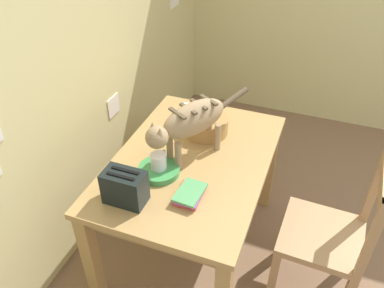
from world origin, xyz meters
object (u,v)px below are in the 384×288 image
object	(u,v)px
wicker_basket	(206,125)
wooden_chair_near	(330,236)
saucer_bowl	(159,170)
toaster	(125,187)
coffee_mug	(159,161)
magazine	(193,114)
book_stack	(190,194)
cat	(190,122)
dining_table	(192,171)

from	to	relation	value
wicker_basket	wooden_chair_near	distance (m)	0.92
wicker_basket	saucer_bowl	bearing A→B (deg)	166.25
toaster	wooden_chair_near	world-z (taller)	wooden_chair_near
toaster	saucer_bowl	bearing A→B (deg)	-14.43
coffee_mug	magazine	xyz separation A→B (m)	(0.60, 0.03, -0.07)
book_stack	magazine	bearing A→B (deg)	19.18
cat	magazine	xyz separation A→B (m)	(0.42, 0.14, -0.23)
book_stack	toaster	world-z (taller)	toaster
coffee_mug	toaster	size ratio (longest dim) A/B	0.62
wooden_chair_near	saucer_bowl	bearing A→B (deg)	100.12
wooden_chair_near	dining_table	bearing A→B (deg)	88.99
saucer_bowl	toaster	size ratio (longest dim) A/B	1.10
saucer_bowl	wooden_chair_near	bearing A→B (deg)	-82.16
saucer_bowl	coffee_mug	bearing A→B (deg)	0.00
toaster	wooden_chair_near	distance (m)	1.10
wicker_basket	wooden_chair_near	world-z (taller)	wooden_chair_near
cat	magazine	size ratio (longest dim) A/B	2.43
saucer_bowl	wicker_basket	size ratio (longest dim) A/B	0.84
wooden_chair_near	cat	bearing A→B (deg)	88.45
dining_table	wooden_chair_near	size ratio (longest dim) A/B	1.27
cat	toaster	distance (m)	0.48
cat	coffee_mug	world-z (taller)	cat
coffee_mug	book_stack	world-z (taller)	coffee_mug
cat	coffee_mug	bearing A→B (deg)	89.49
toaster	coffee_mug	bearing A→B (deg)	-14.22
dining_table	magazine	distance (m)	0.47
magazine	wicker_basket	world-z (taller)	wicker_basket
saucer_bowl	magazine	size ratio (longest dim) A/B	0.89
book_stack	wooden_chair_near	world-z (taller)	wooden_chair_near
dining_table	coffee_mug	size ratio (longest dim) A/B	9.58
book_stack	wicker_basket	xyz separation A→B (m)	(0.55, 0.11, 0.03)
dining_table	coffee_mug	xyz separation A→B (m)	(-0.17, 0.12, 0.17)
saucer_bowl	wooden_chair_near	xyz separation A→B (m)	(0.13, -0.91, -0.28)
wicker_basket	toaster	size ratio (longest dim) A/B	1.31
dining_table	cat	world-z (taller)	cat
wicker_basket	dining_table	bearing A→B (deg)	-177.51
wooden_chair_near	wicker_basket	bearing A→B (deg)	70.81
dining_table	toaster	bearing A→B (deg)	156.23
magazine	coffee_mug	bearing A→B (deg)	176.47
coffee_mug	toaster	xyz separation A→B (m)	(-0.25, 0.06, 0.01)
magazine	toaster	size ratio (longest dim) A/B	1.23
dining_table	book_stack	bearing A→B (deg)	-161.36
coffee_mug	toaster	bearing A→B (deg)	165.78
coffee_mug	wooden_chair_near	distance (m)	0.98
dining_table	book_stack	distance (m)	0.32
coffee_mug	wooden_chair_near	bearing A→B (deg)	-82.38
coffee_mug	cat	bearing A→B (deg)	-30.96
wicker_basket	magazine	bearing A→B (deg)	41.18
saucer_bowl	magazine	bearing A→B (deg)	3.18
toaster	wooden_chair_near	size ratio (longest dim) A/B	0.21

